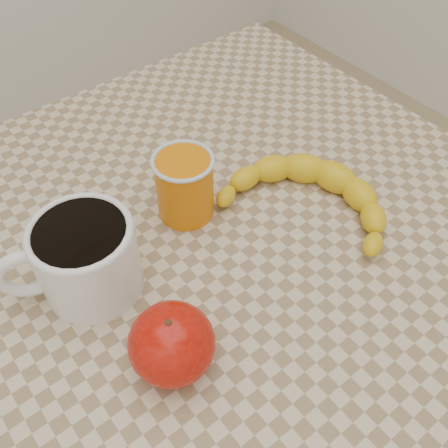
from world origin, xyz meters
TOP-DOWN VIEW (x-y plane):
  - ground at (0.00, 0.00)m, footprint 3.00×3.00m
  - table at (0.00, 0.00)m, footprint 0.80×0.80m
  - coffee_mug at (-0.17, 0.03)m, footprint 0.17×0.14m
  - orange_juice_glass at (-0.01, 0.06)m, footprint 0.08×0.08m
  - apple at (-0.15, -0.11)m, footprint 0.10×0.10m
  - banana at (0.12, -0.04)m, footprint 0.33×0.36m

SIDE VIEW (x-z plane):
  - ground at x=0.00m, z-range 0.00..0.00m
  - table at x=0.00m, z-range 0.29..1.04m
  - banana at x=0.12m, z-range 0.75..0.79m
  - apple at x=-0.15m, z-range 0.75..0.83m
  - orange_juice_glass at x=-0.01m, z-range 0.75..0.84m
  - coffee_mug at x=-0.17m, z-range 0.75..0.85m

